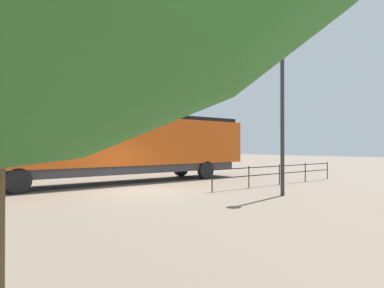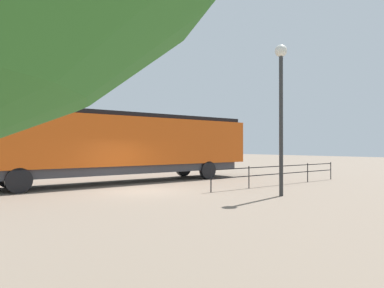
% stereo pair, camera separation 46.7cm
% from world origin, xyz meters
% --- Properties ---
extents(ground_plane, '(120.00, 120.00, 0.00)m').
position_xyz_m(ground_plane, '(0.00, 0.00, 0.00)').
color(ground_plane, '#756656').
extents(locomotive, '(2.87, 16.62, 3.86)m').
position_xyz_m(locomotive, '(-3.82, 1.28, 2.19)').
color(locomotive, '#D15114').
rests_on(locomotive, ground_plane).
extents(lamp_post, '(0.50, 0.50, 6.17)m').
position_xyz_m(lamp_post, '(4.86, 3.77, 4.26)').
color(lamp_post, '#2D2D2D').
rests_on(lamp_post, ground_plane).
extents(platform_fence, '(0.05, 9.72, 1.07)m').
position_xyz_m(platform_fence, '(2.27, 7.07, 0.71)').
color(platform_fence, black).
rests_on(platform_fence, ground_plane).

